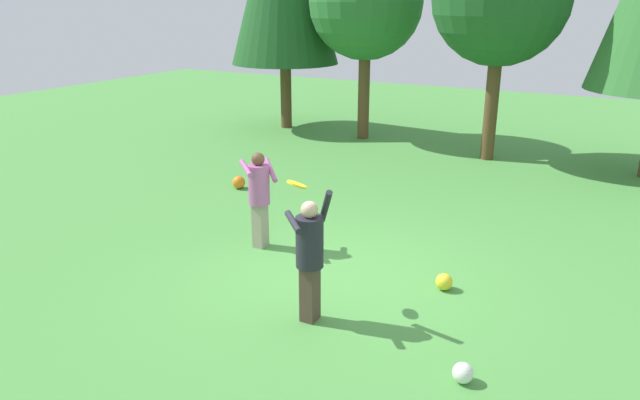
{
  "coord_description": "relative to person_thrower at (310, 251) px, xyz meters",
  "views": [
    {
      "loc": [
        3.56,
        -6.97,
        3.84
      ],
      "look_at": [
        -0.41,
        0.3,
        1.05
      ],
      "focal_mm": 33.6,
      "sensor_mm": 36.0,
      "label": 1
    }
  ],
  "objects": [
    {
      "name": "ball_yellow",
      "position": [
        1.23,
        1.6,
        -0.82
      ],
      "size": [
        0.24,
        0.24,
        0.24
      ],
      "primitive_type": "sphere",
      "color": "yellow",
      "rests_on": "ground_plane"
    },
    {
      "name": "ball_white",
      "position": [
        2.05,
        -0.36,
        -0.82
      ],
      "size": [
        0.22,
        0.22,
        0.22
      ],
      "primitive_type": "sphere",
      "color": "white",
      "rests_on": "ground_plane"
    },
    {
      "name": "frisbee",
      "position": [
        -0.42,
        0.42,
        0.67
      ],
      "size": [
        0.37,
        0.37,
        0.12
      ],
      "color": "yellow"
    },
    {
      "name": "person_catcher",
      "position": [
        -1.87,
        1.66,
        -0.01
      ],
      "size": [
        0.72,
        0.72,
        1.57
      ],
      "rotation": [
        0.0,
        0.0,
        -0.71
      ],
      "color": "gray",
      "rests_on": "ground_plane"
    },
    {
      "name": "ball_orange",
      "position": [
        -4.03,
        4.05,
        -0.8
      ],
      "size": [
        0.27,
        0.27,
        0.27
      ],
      "primitive_type": "sphere",
      "color": "orange",
      "rests_on": "ground_plane"
    },
    {
      "name": "person_thrower",
      "position": [
        0.0,
        0.0,
        0.0
      ],
      "size": [
        0.66,
        0.66,
        1.74
      ],
      "rotation": [
        0.0,
        0.0,
        2.36
      ],
      "color": "#4C382D",
      "rests_on": "ground_plane"
    },
    {
      "name": "ground_plane",
      "position": [
        -0.25,
        1.17,
        -0.94
      ],
      "size": [
        40.0,
        40.0,
        0.0
      ],
      "primitive_type": "plane",
      "color": "#4C9342"
    },
    {
      "name": "tree_left",
      "position": [
        -3.77,
        9.76,
        2.79
      ],
      "size": [
        3.1,
        3.1,
        5.3
      ],
      "color": "brown",
      "rests_on": "ground_plane"
    }
  ]
}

